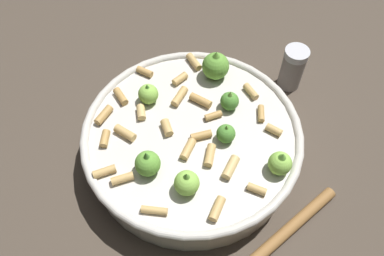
# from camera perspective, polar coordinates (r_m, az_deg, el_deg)

# --- Properties ---
(ground_plane) EXTENTS (2.40, 2.40, 0.00)m
(ground_plane) POSITION_cam_1_polar(r_m,az_deg,el_deg) (0.60, 0.00, -3.66)
(ground_plane) COLOR #42382D
(cooking_pan) EXTENTS (0.31, 0.31, 0.11)m
(cooking_pan) POSITION_cam_1_polar(r_m,az_deg,el_deg) (0.57, 0.04, -1.75)
(cooking_pan) COLOR beige
(cooking_pan) RESTS_ON ground
(pepper_shaker) EXTENTS (0.04, 0.04, 0.08)m
(pepper_shaker) POSITION_cam_1_polar(r_m,az_deg,el_deg) (0.67, 14.37, 8.43)
(pepper_shaker) COLOR gray
(pepper_shaker) RESTS_ON ground
(wooden_spoon) EXTENTS (0.23, 0.06, 0.02)m
(wooden_spoon) POSITION_cam_1_polar(r_m,az_deg,el_deg) (0.54, 10.90, -16.76)
(wooden_spoon) COLOR olive
(wooden_spoon) RESTS_ON ground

